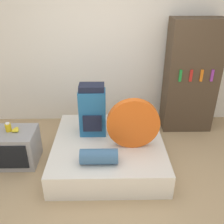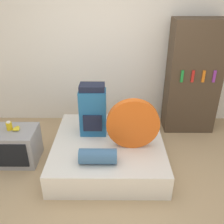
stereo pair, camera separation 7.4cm
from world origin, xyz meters
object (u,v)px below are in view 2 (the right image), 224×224
Objects in this scene: backpack at (93,110)px; canister at (9,126)px; sleeping_roll at (98,156)px; bookshelf at (193,78)px; television at (16,146)px; tent_bag at (133,124)px.

backpack is 5.87× the size of canister.
sleeping_roll is 2.13m from bookshelf.
television is at bearing -34.57° from canister.
tent_bag is 1.53m from bookshelf.
television is (-1.20, 0.47, -0.19)m from sleeping_roll.
sleeping_roll is 0.25× the size of bookshelf.
canister is (-1.69, 0.15, -0.13)m from tent_bag.
bookshelf is (1.05, 1.09, 0.24)m from tent_bag.
sleeping_roll is at bearing -135.85° from bookshelf.
backpack reaches higher than sleeping_roll.
bookshelf is at bearing 18.89° from canister.
sleeping_roll is at bearing -81.41° from backpack.
television is at bearing 158.48° from sleeping_roll.
sleeping_roll is at bearing -21.52° from television.
sleeping_roll is 1.35m from canister.
bookshelf reaches higher than canister.
bookshelf is (1.49, 1.44, 0.49)m from sleeping_roll.
bookshelf reaches higher than sleeping_roll.
bookshelf is at bearing 44.15° from sleeping_roll.
sleeping_roll is 3.58× the size of canister.
tent_bag is at bearing -133.84° from bookshelf.
sleeping_roll is (0.10, -0.69, -0.27)m from backpack.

